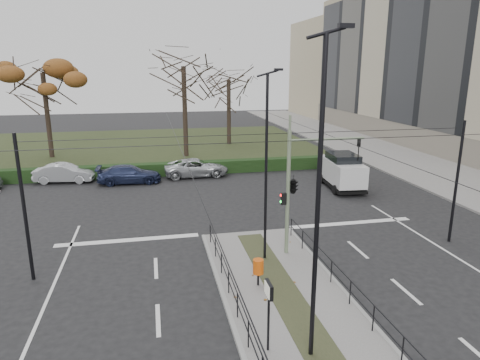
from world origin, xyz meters
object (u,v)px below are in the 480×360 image
object	(u,v)px
parked_car_fourth	(196,168)
streetlamp_median_near	(319,203)
traffic_light	(295,183)
parked_car_second	(64,173)
litter_bin	(258,267)
bare_tree_near	(184,73)
bare_tree_center	(229,84)
streetlamp_median_far	(267,167)
parked_car_third	(129,174)
rust_tree	(43,73)
white_van	(342,170)
info_panel	(269,298)

from	to	relation	value
parked_car_fourth	streetlamp_median_near	bearing A→B (deg)	-178.98
traffic_light	parked_car_second	distance (m)	20.46
parked_car_second	litter_bin	bearing A→B (deg)	-144.79
bare_tree_near	parked_car_fourth	bearing A→B (deg)	-89.00
litter_bin	bare_tree_center	distance (m)	32.97
streetlamp_median_far	parked_car_third	size ratio (longest dim) A/B	1.76
traffic_light	parked_car_third	xyz separation A→B (m)	(-7.88, 14.61, -2.74)
parked_car_fourth	bare_tree_near	xyz separation A→B (m)	(-0.14, 7.91, 7.19)
parked_car_fourth	rust_tree	xyz separation A→B (m)	(-12.77, 9.97, 7.21)
parked_car_third	rust_tree	distance (m)	15.23
litter_bin	bare_tree_center	xyz separation A→B (m)	(4.74, 32.12, 5.70)
traffic_light	bare_tree_center	bearing A→B (deg)	85.33
parked_car_second	rust_tree	xyz separation A→B (m)	(-2.87, 9.78, 7.20)
parked_car_third	traffic_light	bearing A→B (deg)	-150.72
traffic_light	litter_bin	xyz separation A→B (m)	(-2.33, -2.68, -2.51)
bare_tree_center	white_van	bearing A→B (deg)	-76.59
rust_tree	bare_tree_near	bearing A→B (deg)	-9.27
streetlamp_median_near	streetlamp_median_far	world-z (taller)	streetlamp_median_near
litter_bin	info_panel	size ratio (longest dim) A/B	0.48
litter_bin	streetlamp_median_near	size ratio (longest dim) A/B	0.12
rust_tree	traffic_light	bearing A→B (deg)	-58.81
bare_tree_center	traffic_light	bearing A→B (deg)	-94.67
streetlamp_median_near	parked_car_second	distance (m)	25.66
info_panel	white_van	distance (m)	19.46
streetlamp_median_near	parked_car_third	world-z (taller)	streetlamp_median_near
streetlamp_median_far	info_panel	bearing A→B (deg)	-104.35
parked_car_fourth	bare_tree_near	distance (m)	10.68
parked_car_third	parked_car_fourth	xyz separation A→B (m)	(5.13, 1.05, 0.02)
traffic_light	parked_car_second	world-z (taller)	traffic_light
parked_car_second	bare_tree_near	world-z (taller)	bare_tree_near
litter_bin	rust_tree	bearing A→B (deg)	114.97
litter_bin	parked_car_second	size ratio (longest dim) A/B	0.25
info_panel	parked_car_fourth	xyz separation A→B (m)	(0.27, 22.25, -1.19)
litter_bin	parked_car_third	xyz separation A→B (m)	(-5.54, 17.29, -0.23)
parked_car_fourth	bare_tree_center	world-z (taller)	bare_tree_center
rust_tree	bare_tree_near	size ratio (longest dim) A/B	0.92
streetlamp_median_near	white_van	distance (m)	19.58
traffic_light	litter_bin	world-z (taller)	traffic_light
streetlamp_median_far	parked_car_fourth	bearing A→B (deg)	94.70
parked_car_fourth	bare_tree_near	world-z (taller)	bare_tree_near
streetlamp_median_near	bare_tree_near	size ratio (longest dim) A/B	0.83
bare_tree_center	parked_car_second	bearing A→B (deg)	-137.92
white_van	rust_tree	distance (m)	28.17
parked_car_third	rust_tree	bearing A→B (deg)	35.66
litter_bin	info_panel	world-z (taller)	info_panel
parked_car_fourth	bare_tree_center	distance (m)	15.85
streetlamp_median_near	info_panel	bearing A→B (deg)	159.37
traffic_light	streetlamp_median_far	bearing A→B (deg)	-165.31
info_panel	parked_car_third	size ratio (longest dim) A/B	0.48
streetlamp_median_far	streetlamp_median_near	bearing A→B (deg)	-93.27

